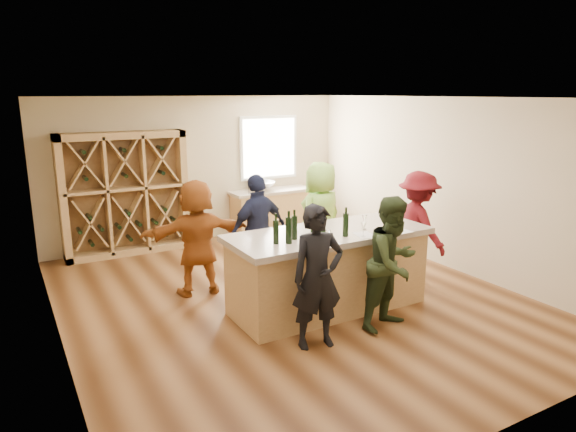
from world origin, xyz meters
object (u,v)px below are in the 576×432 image
wine_bottle_d (313,228)px  person_near_right (393,263)px  person_far_left (197,237)px  wine_bottle_f (346,225)px  person_far_mid (258,230)px  person_server (418,227)px  person_near_left (318,277)px  wine_bottle_e (323,226)px  person_far_right (321,218)px  wine_rack (125,194)px  sink (262,186)px  wine_bottle_c (294,228)px  tasting_counter_base (328,273)px  wine_bottle_b (289,230)px  wine_bottle_a (276,232)px

wine_bottle_d → person_near_right: (0.74, -0.66, -0.39)m
person_far_left → wine_bottle_f: (1.39, -1.68, 0.38)m
person_far_mid → person_server: bearing=142.6°
person_near_left → wine_bottle_f: 1.00m
wine_bottle_e → person_far_right: size_ratio=0.15×
wine_rack → person_server: 5.10m
sink → wine_bottle_c: bearing=-111.2°
tasting_counter_base → person_far_right: person_far_right is taller
sink → wine_bottle_c: (-1.50, -3.86, 0.22)m
wine_rack → wine_bottle_e: 4.30m
tasting_counter_base → wine_bottle_c: 0.94m
wine_bottle_d → wine_bottle_f: size_ratio=0.98×
person_near_left → person_far_left: (-0.63, 2.21, 0.01)m
person_near_left → wine_bottle_f: size_ratio=5.58×
wine_bottle_d → person_server: (2.17, 0.43, -0.37)m
wine_rack → person_far_right: size_ratio=1.22×
wine_bottle_b → person_far_left: (-0.60, 1.60, -0.40)m
tasting_counter_base → person_far_mid: (-0.41, 1.26, 0.35)m
wine_bottle_c → person_near_right: bearing=-39.2°
person_near_right → person_far_left: (-1.70, 2.25, 0.01)m
wine_bottle_d → person_far_right: person_far_right is taller
person_near_right → person_far_right: 2.20m
tasting_counter_base → wine_bottle_a: wine_bottle_a is taller
wine_rack → wine_bottle_f: (1.84, -4.14, 0.13)m
wine_bottle_a → wine_bottle_b: 0.16m
sink → person_far_right: (-0.19, -2.46, -0.11)m
wine_bottle_e → person_far_right: 1.76m
person_near_left → wine_bottle_f: (0.76, 0.53, 0.39)m
wine_bottle_b → wine_bottle_d: size_ratio=1.10×
wine_bottle_e → person_server: person_server is taller
tasting_counter_base → wine_bottle_d: (-0.37, -0.21, 0.73)m
wine_bottle_e → tasting_counter_base: bearing=39.0°
wine_bottle_c → tasting_counter_base: bearing=9.2°
wine_bottle_f → person_near_left: bearing=-145.3°
wine_rack → tasting_counter_base: 4.27m
wine_bottle_c → wine_bottle_d: 0.24m
sink → wine_bottle_e: wine_bottle_e is taller
person_near_right → person_far_right: (0.36, 2.17, 0.07)m
person_server → person_far_mid: bearing=68.7°
wine_bottle_f → wine_rack: bearing=113.9°
wine_bottle_b → person_far_mid: size_ratio=0.19×
wine_bottle_a → wine_bottle_b: bearing=-25.8°
wine_bottle_b → person_far_right: person_far_right is taller
wine_bottle_c → person_far_right: 1.94m
sink → person_near_left: (-1.62, -4.59, -0.18)m
wine_rack → wine_bottle_e: (1.58, -4.00, 0.12)m
wine_bottle_c → person_far_right: bearing=46.9°
wine_bottle_d → wine_bottle_e: (0.17, 0.04, -0.01)m
sink → person_near_right: size_ratio=0.32×
person_near_right → wine_bottle_c: bearing=127.6°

